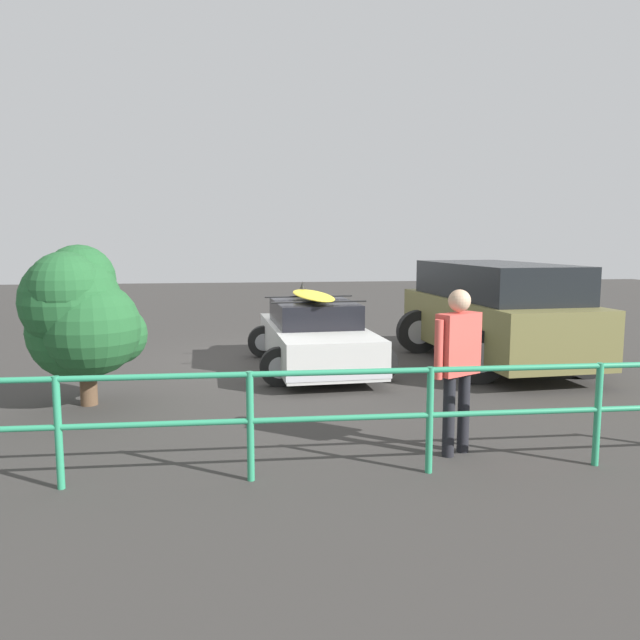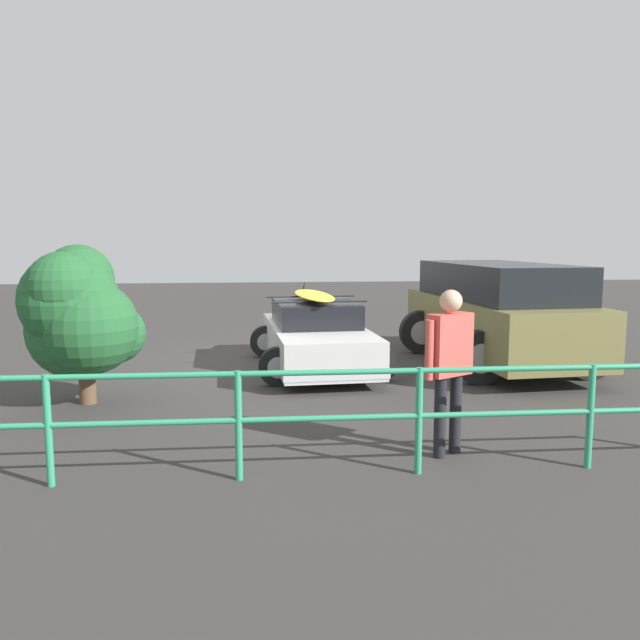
# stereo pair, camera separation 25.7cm
# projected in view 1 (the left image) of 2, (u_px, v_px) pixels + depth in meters

# --- Properties ---
(ground_plane) EXTENTS (44.00, 44.00, 0.02)m
(ground_plane) POSITION_uv_depth(u_px,v_px,m) (281.00, 363.00, 11.70)
(ground_plane) COLOR #383533
(ground_plane) RESTS_ON ground
(sedan_car) EXTENTS (2.37, 4.08, 1.48)m
(sedan_car) POSITION_uv_depth(u_px,v_px,m) (315.00, 336.00, 11.14)
(sedan_car) COLOR silver
(sedan_car) RESTS_ON ground
(suv_car) EXTENTS (2.96, 4.91, 1.87)m
(suv_car) POSITION_uv_depth(u_px,v_px,m) (494.00, 312.00, 11.45)
(suv_car) COLOR brown
(suv_car) RESTS_ON ground
(person_bystander) EXTENTS (0.61, 0.42, 1.78)m
(person_bystander) POSITION_uv_depth(u_px,v_px,m) (458.00, 356.00, 6.58)
(person_bystander) COLOR black
(person_bystander) RESTS_ON ground
(railing_fence) EXTENTS (10.57, 0.25, 1.07)m
(railing_fence) POSITION_uv_depth(u_px,v_px,m) (250.00, 408.00, 5.89)
(railing_fence) COLOR #2D9366
(railing_fence) RESTS_ON ground
(bush_near_left) EXTENTS (1.61, 1.56, 2.23)m
(bush_near_left) POSITION_uv_depth(u_px,v_px,m) (81.00, 315.00, 8.39)
(bush_near_left) COLOR brown
(bush_near_left) RESTS_ON ground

